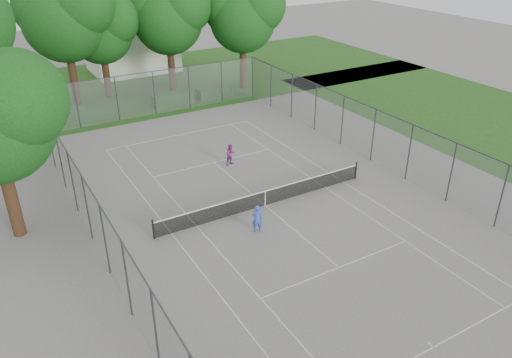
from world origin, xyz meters
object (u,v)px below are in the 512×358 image
tennis_net (265,197)px  girl_player (257,218)px  woman_player (231,154)px  house (130,29)px

tennis_net → girl_player: 2.59m
girl_player → woman_player: (2.51, 7.55, -0.04)m
house → girl_player: size_ratio=6.97×
girl_player → tennis_net: bearing=-110.9°
house → woman_player: house is taller
house → girl_player: 33.48m
house → woman_player: (-1.93, -25.46, -3.48)m
house → girl_player: house is taller
house → girl_player: bearing=-97.7°
tennis_net → house: 31.39m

